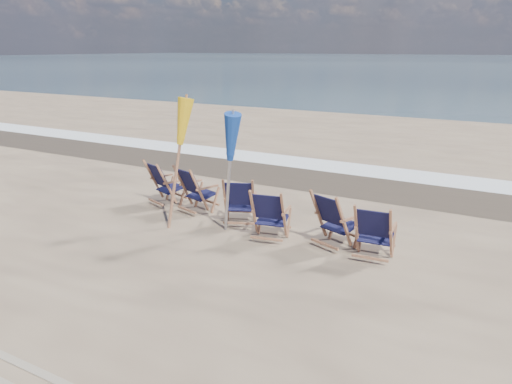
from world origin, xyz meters
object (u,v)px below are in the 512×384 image
(beach_chair_2, at_px, (253,202))
(beach_chair_3, at_px, (284,217))
(umbrella_yellow, at_px, (175,128))
(beach_chair_4, at_px, (344,224))
(beach_chair_0, at_px, (167,186))
(beach_chair_1, at_px, (199,193))
(beach_chair_5, at_px, (391,235))
(umbrella_blue, at_px, (228,140))

(beach_chair_2, xyz_separation_m, beach_chair_3, (0.88, -0.49, -0.00))
(beach_chair_3, xyz_separation_m, umbrella_yellow, (-2.13, -0.21, 1.41))
(beach_chair_3, distance_m, umbrella_yellow, 2.56)
(beach_chair_4, bearing_deg, beach_chair_0, 14.71)
(beach_chair_1, relative_size, beach_chair_5, 1.04)
(beach_chair_1, relative_size, umbrella_yellow, 0.41)
(beach_chair_0, height_order, beach_chair_2, beach_chair_0)
(beach_chair_4, height_order, umbrella_blue, umbrella_blue)
(beach_chair_3, relative_size, beach_chair_4, 0.96)
(beach_chair_3, bearing_deg, beach_chair_5, 169.83)
(beach_chair_3, distance_m, beach_chair_4, 1.05)
(beach_chair_0, bearing_deg, beach_chair_3, -170.02)
(beach_chair_5, bearing_deg, beach_chair_4, -8.42)
(beach_chair_0, distance_m, umbrella_yellow, 1.82)
(umbrella_blue, bearing_deg, beach_chair_0, 162.57)
(beach_chair_5, bearing_deg, beach_chair_0, -10.56)
(umbrella_yellow, height_order, umbrella_blue, umbrella_yellow)
(beach_chair_0, height_order, beach_chair_4, beach_chair_4)
(beach_chair_0, distance_m, beach_chair_4, 4.09)
(beach_chair_5, relative_size, umbrella_yellow, 0.40)
(beach_chair_4, bearing_deg, beach_chair_5, -162.74)
(umbrella_blue, bearing_deg, beach_chair_1, 153.01)
(beach_chair_3, xyz_separation_m, beach_chair_4, (1.05, 0.10, 0.02))
(beach_chair_3, xyz_separation_m, umbrella_blue, (-1.07, -0.07, 1.27))
(beach_chair_1, relative_size, umbrella_blue, 0.44)
(beach_chair_0, bearing_deg, beach_chair_5, -165.65)
(beach_chair_2, bearing_deg, beach_chair_0, -25.35)
(beach_chair_5, xyz_separation_m, umbrella_yellow, (-3.97, -0.26, 1.41))
(umbrella_yellow, bearing_deg, beach_chair_3, 5.67)
(beach_chair_1, bearing_deg, beach_chair_5, -168.45)
(beach_chair_0, xyz_separation_m, umbrella_blue, (1.95, -0.61, 1.25))
(beach_chair_2, distance_m, beach_chair_4, 1.97)
(beach_chair_3, relative_size, umbrella_yellow, 0.40)
(beach_chair_0, bearing_deg, umbrella_yellow, 159.92)
(beach_chair_0, relative_size, beach_chair_3, 1.03)
(beach_chair_4, relative_size, umbrella_blue, 0.45)
(beach_chair_5, bearing_deg, beach_chair_3, -3.27)
(beach_chair_1, xyz_separation_m, beach_chair_5, (3.97, -0.42, -0.02))
(beach_chair_4, height_order, umbrella_yellow, umbrella_yellow)
(beach_chair_2, height_order, beach_chair_3, same)
(beach_chair_1, xyz_separation_m, beach_chair_3, (2.13, -0.47, -0.02))
(beach_chair_2, height_order, beach_chair_4, beach_chair_4)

